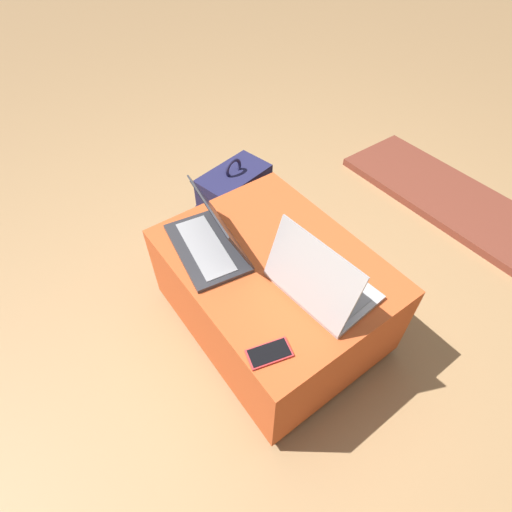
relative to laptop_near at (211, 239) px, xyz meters
name	(u,v)px	position (x,y,z in m)	size (l,w,h in m)	color
ground_plane	(271,323)	(0.19, 0.16, -0.48)	(14.00, 14.00, 0.00)	tan
ottoman	(272,294)	(0.19, 0.16, -0.26)	(0.88, 0.67, 0.44)	maroon
laptop_near	(211,239)	(0.00, 0.00, 0.00)	(0.41, 0.28, 0.22)	#333338
laptop_far	(319,282)	(0.40, 0.19, 0.01)	(0.37, 0.28, 0.25)	#B7B7BC
cell_phone	(269,353)	(0.50, -0.10, -0.04)	(0.11, 0.15, 0.01)	red
backpack	(234,208)	(-0.37, 0.34, -0.28)	(0.31, 0.38, 0.51)	#23234C
fireplace_hearth	(457,202)	(0.19, 1.55, -0.46)	(1.40, 0.50, 0.04)	brown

